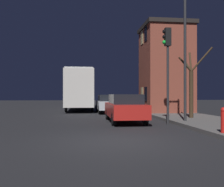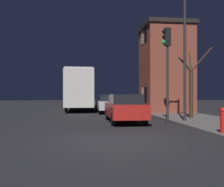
# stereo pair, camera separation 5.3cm
# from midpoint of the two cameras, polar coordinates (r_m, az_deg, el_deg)

# --- Properties ---
(ground_plane) EXTENTS (120.00, 120.00, 0.00)m
(ground_plane) POSITION_cam_midpoint_polar(r_m,az_deg,el_deg) (8.35, 1.25, -10.73)
(ground_plane) COLOR black
(brick_building) EXTENTS (3.75, 3.94, 6.90)m
(brick_building) POSITION_cam_midpoint_polar(r_m,az_deg,el_deg) (20.46, 12.22, 5.69)
(brick_building) COLOR brown
(brick_building) RESTS_ON sidewalk
(streetlamp) EXTENTS (1.18, 0.42, 6.89)m
(streetlamp) POSITION_cam_midpoint_polar(r_m,az_deg,el_deg) (13.68, 15.14, 13.62)
(streetlamp) COLOR #28282B
(streetlamp) RESTS_ON sidewalk
(traffic_light) EXTENTS (0.43, 0.24, 4.87)m
(traffic_light) POSITION_cam_midpoint_polar(r_m,az_deg,el_deg) (12.96, 12.55, 8.39)
(traffic_light) COLOR #28282B
(traffic_light) RESTS_ON ground
(bare_tree) EXTENTS (1.98, 1.27, 4.11)m
(bare_tree) POSITION_cam_midpoint_polar(r_m,az_deg,el_deg) (15.34, 17.78, 1.68)
(bare_tree) COLOR #382819
(bare_tree) RESTS_ON sidewalk
(bus) EXTENTS (2.46, 11.86, 3.76)m
(bus) POSITION_cam_midpoint_polar(r_m,az_deg,el_deg) (25.80, -7.30, 1.33)
(bus) COLOR beige
(bus) RESTS_ON ground
(car_near_lane) EXTENTS (1.77, 4.62, 1.53)m
(car_near_lane) POSITION_cam_midpoint_polar(r_m,az_deg,el_deg) (13.75, 2.97, -3.23)
(car_near_lane) COLOR #B21E19
(car_near_lane) RESTS_ON ground
(car_mid_lane) EXTENTS (1.84, 4.49, 1.51)m
(car_mid_lane) POSITION_cam_midpoint_polar(r_m,az_deg,el_deg) (20.75, -0.72, -2.25)
(car_mid_lane) COLOR #B7BABF
(car_mid_lane) RESTS_ON ground
(fire_hydrant) EXTENTS (0.21, 0.21, 0.91)m
(fire_hydrant) POSITION_cam_midpoint_polar(r_m,az_deg,el_deg) (9.69, 24.20, -5.41)
(fire_hydrant) COLOR red
(fire_hydrant) RESTS_ON sidewalk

